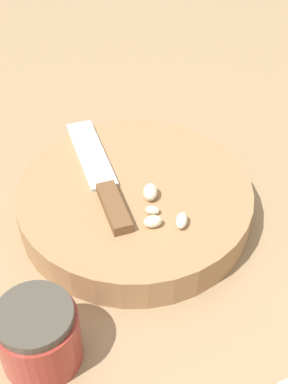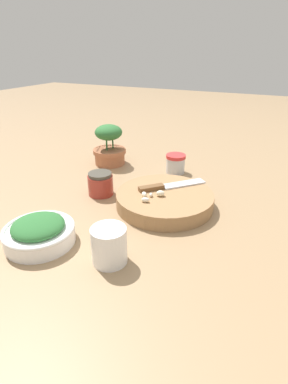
{
  "view_description": "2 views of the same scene",
  "coord_description": "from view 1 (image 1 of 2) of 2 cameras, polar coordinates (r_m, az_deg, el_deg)",
  "views": [
    {
      "loc": [
        -0.21,
        0.37,
        0.48
      ],
      "look_at": [
        -0.01,
        -0.03,
        0.06
      ],
      "focal_mm": 50.0,
      "sensor_mm": 36.0,
      "label": 1
    },
    {
      "loc": [
        -0.72,
        -0.32,
        0.43
      ],
      "look_at": [
        -0.0,
        0.02,
        0.04
      ],
      "focal_mm": 28.0,
      "sensor_mm": 36.0,
      "label": 2
    }
  ],
  "objects": [
    {
      "name": "chef_knife",
      "position": [
        0.65,
        -4.55,
        1.49
      ],
      "size": [
        0.17,
        0.17,
        0.01
      ],
      "rotation": [
        0.0,
        0.0,
        3.95
      ],
      "color": "brown",
      "rests_on": "cutting_board"
    },
    {
      "name": "garlic_cloves",
      "position": [
        0.61,
        1.52,
        -1.67
      ],
      "size": [
        0.07,
        0.07,
        0.02
      ],
      "color": "beige",
      "rests_on": "cutting_board"
    },
    {
      "name": "cutting_board",
      "position": [
        0.65,
        -0.97,
        -1.04
      ],
      "size": [
        0.28,
        0.28,
        0.04
      ],
      "color": "#9E754C",
      "rests_on": "ground_plane"
    },
    {
      "name": "honey_jar",
      "position": [
        0.53,
        -11.32,
        -14.67
      ],
      "size": [
        0.08,
        0.08,
        0.07
      ],
      "color": "#9E3328",
      "rests_on": "ground_plane"
    },
    {
      "name": "ground_plane",
      "position": [
        0.64,
        -1.88,
        -5.22
      ],
      "size": [
        5.0,
        5.0,
        0.0
      ],
      "primitive_type": "plane",
      "color": "#997A56"
    }
  ]
}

